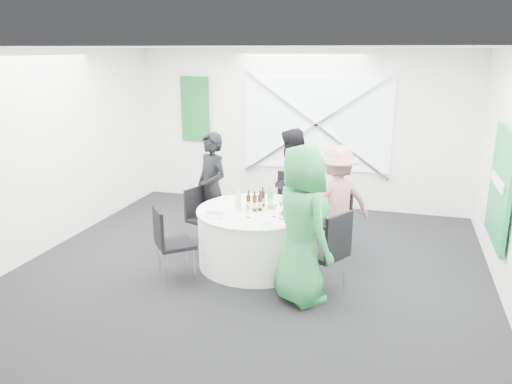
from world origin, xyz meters
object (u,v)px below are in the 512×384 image
(chair_front_right, at_px, (329,247))
(green_water_bottle, at_px, (270,200))
(person_woman_green, at_px, (302,225))
(chair_back_left, at_px, (200,213))
(chair_front_left, at_px, (168,238))
(chair_back, at_px, (288,200))
(person_woman_pink, at_px, (336,202))
(clear_water_bottle, at_px, (238,202))
(chair_back_right, at_px, (337,217))
(person_man_back_left, at_px, (212,188))
(person_man_back, at_px, (290,184))
(banquet_table, at_px, (256,237))

(chair_front_right, xyz_separation_m, green_water_bottle, (-0.89, 0.71, 0.28))
(chair_front_right, distance_m, person_woman_green, 0.46)
(chair_back_left, height_order, chair_front_right, chair_front_right)
(chair_front_left, bearing_deg, chair_back, -69.77)
(chair_front_right, relative_size, person_woman_pink, 0.66)
(chair_front_left, distance_m, clear_water_bottle, 1.02)
(chair_back_left, relative_size, clear_water_bottle, 3.03)
(person_woman_pink, relative_size, clear_water_bottle, 5.40)
(chair_back_left, bearing_deg, chair_back_right, -58.50)
(green_water_bottle, bearing_deg, chair_back_right, 38.19)
(person_man_back_left, xyz_separation_m, person_man_back, (1.05, 0.55, 0.01))
(person_man_back_left, distance_m, clear_water_bottle, 0.92)
(banquet_table, height_order, person_man_back_left, person_man_back_left)
(chair_front_right, bearing_deg, chair_back_right, -145.95)
(person_man_back, bearing_deg, chair_back_right, 71.92)
(chair_front_right, bearing_deg, person_woman_green, -25.97)
(chair_back, height_order, person_woman_green, person_woman_green)
(chair_front_right, relative_size, person_man_back, 0.62)
(person_man_back_left, bearing_deg, clear_water_bottle, -12.20)
(person_woman_pink, height_order, clear_water_bottle, person_woman_pink)
(person_woman_green, bearing_deg, chair_front_left, 45.10)
(chair_back, height_order, person_woman_pink, person_woman_pink)
(chair_back_right, height_order, person_man_back, person_man_back)
(person_man_back_left, height_order, person_woman_green, person_woman_green)
(chair_back, distance_m, person_woman_green, 2.07)
(banquet_table, distance_m, chair_back_left, 1.02)
(person_woman_green, distance_m, clear_water_bottle, 1.22)
(chair_front_left, height_order, person_man_back, person_man_back)
(chair_back_right, xyz_separation_m, person_man_back_left, (-1.82, -0.14, 0.31))
(chair_front_left, bearing_deg, banquet_table, -90.00)
(person_woman_green, distance_m, green_water_bottle, 1.09)
(person_man_back_left, bearing_deg, chair_back, 63.41)
(person_man_back_left, bearing_deg, chair_back_left, -78.68)
(chair_back_left, xyz_separation_m, person_woman_pink, (1.92, 0.24, 0.27))
(person_man_back, bearing_deg, chair_back_left, -45.43)
(chair_back_right, xyz_separation_m, green_water_bottle, (-0.81, -0.63, 0.37))
(chair_back_right, xyz_separation_m, chair_front_right, (0.09, -1.35, 0.09))
(chair_back_left, xyz_separation_m, clear_water_bottle, (0.73, -0.44, 0.36))
(chair_back, height_order, green_water_bottle, green_water_bottle)
(person_man_back, bearing_deg, person_woman_green, 26.31)
(chair_front_right, height_order, person_man_back_left, person_man_back_left)
(chair_back, distance_m, chair_front_left, 2.19)
(person_woman_pink, distance_m, clear_water_bottle, 1.37)
(chair_back_left, height_order, person_man_back, person_man_back)
(person_man_back_left, relative_size, person_woman_pink, 1.06)
(person_man_back, bearing_deg, clear_water_bottle, -8.68)
(chair_front_right, bearing_deg, green_water_bottle, -98.30)
(chair_back_right, bearing_deg, person_man_back, -155.09)
(person_woman_pink, bearing_deg, banquet_table, 0.00)
(chair_back, relative_size, person_woman_green, 0.54)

